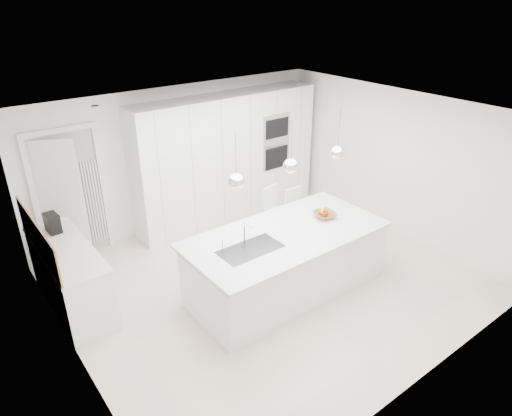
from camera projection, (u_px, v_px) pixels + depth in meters
floor at (268, 281)px, 6.80m from camera, size 5.50×5.50×0.00m
wall_back at (180, 157)px, 8.04m from camera, size 5.50×0.00×5.50m
wall_left at (64, 275)px, 4.75m from camera, size 0.00×5.00×5.00m
ceiling at (271, 116)px, 5.71m from camera, size 5.50×5.50×0.00m
tall_cabinets at (228, 158)px, 8.31m from camera, size 3.60×0.60×2.30m
oven_stack at (277, 142)px, 8.49m from camera, size 0.62×0.04×1.05m
doorway_frame at (71, 197)px, 7.05m from camera, size 1.11×0.08×2.13m
hallway_door at (55, 204)px, 6.89m from camera, size 0.76×0.38×2.00m
radiator at (93, 202)px, 7.30m from camera, size 0.32×0.04×1.40m
left_base_cabinets at (71, 278)px, 6.13m from camera, size 0.60×1.80×0.86m
left_worktop at (65, 249)px, 5.93m from camera, size 0.62×1.82×0.04m
oak_backsplash at (37, 238)px, 5.66m from camera, size 0.02×1.80×0.50m
island_base at (287, 263)px, 6.45m from camera, size 2.80×1.20×0.86m
island_worktop at (286, 234)px, 6.29m from camera, size 2.84×1.40×0.04m
island_sink at (250, 255)px, 5.93m from camera, size 0.84×0.44×0.18m
island_tap at (244, 232)px, 6.00m from camera, size 0.02×0.02×0.30m
pendant_left at (236, 181)px, 5.35m from camera, size 0.20×0.20×0.20m
pendant_mid at (291, 166)px, 5.81m from camera, size 0.20×0.20×0.20m
pendant_right at (337, 153)px, 6.28m from camera, size 0.20×0.20×0.20m
fruit_bowl at (325, 215)px, 6.69m from camera, size 0.38×0.38×0.08m
espresso_machine at (52, 223)px, 6.26m from camera, size 0.18×0.26×0.27m
bar_stool_left at (275, 220)px, 7.40m from camera, size 0.47×0.57×1.09m
bar_stool_right at (297, 219)px, 7.55m from camera, size 0.34×0.46×1.00m
apple_a at (325, 212)px, 6.70m from camera, size 0.08×0.08×0.08m
apple_b at (322, 213)px, 6.69m from camera, size 0.08×0.08×0.08m
apple_c at (326, 214)px, 6.66m from camera, size 0.08×0.08×0.08m
banana_bunch at (324, 210)px, 6.66m from camera, size 0.23×0.17×0.21m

